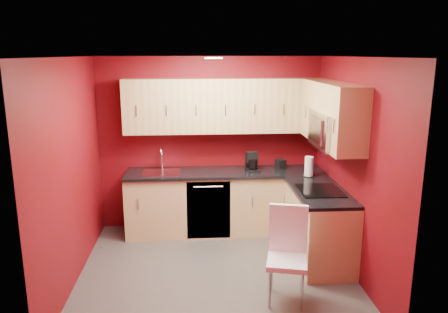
{
  "coord_description": "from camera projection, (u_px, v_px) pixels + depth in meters",
  "views": [
    {
      "loc": [
        -0.25,
        -4.75,
        2.54
      ],
      "look_at": [
        0.14,
        0.55,
        1.28
      ],
      "focal_mm": 35.0,
      "sensor_mm": 36.0,
      "label": 1
    }
  ],
  "objects": [
    {
      "name": "coffee_maker",
      "position": [
        253.0,
        162.0,
        6.16
      ],
      "size": [
        0.22,
        0.25,
        0.27
      ],
      "primitive_type": null,
      "rotation": [
        0.0,
        0.0,
        0.29
      ],
      "color": "black",
      "rests_on": "countertop_back"
    },
    {
      "name": "upper_cabinets_back",
      "position": [
        225.0,
        106.0,
        6.1
      ],
      "size": [
        2.8,
        0.35,
        0.75
      ],
      "primitive_type": "cube",
      "color": "tan",
      "rests_on": "wall_back"
    },
    {
      "name": "cooktop",
      "position": [
        320.0,
        191.0,
        5.29
      ],
      "size": [
        0.5,
        0.55,
        0.01
      ],
      "primitive_type": "cube",
      "color": "black",
      "rests_on": "countertop_right"
    },
    {
      "name": "downlight",
      "position": [
        214.0,
        58.0,
        4.93
      ],
      "size": [
        0.2,
        0.2,
        0.01
      ],
      "primitive_type": "cylinder",
      "color": "white",
      "rests_on": "ceiling"
    },
    {
      "name": "base_cabinets_right",
      "position": [
        318.0,
        226.0,
        5.45
      ],
      "size": [
        0.6,
        1.3,
        0.87
      ],
      "primitive_type": "cube",
      "color": "#D7B47A",
      "rests_on": "floor"
    },
    {
      "name": "ceiling",
      "position": [
        215.0,
        57.0,
        4.64
      ],
      "size": [
        3.2,
        3.2,
        0.0
      ],
      "primitive_type": "plane",
      "rotation": [
        3.14,
        0.0,
        0.0
      ],
      "color": "white",
      "rests_on": "wall_back"
    },
    {
      "name": "wall_front",
      "position": [
        226.0,
        219.0,
        3.47
      ],
      "size": [
        3.2,
        0.0,
        3.2
      ],
      "primitive_type": "plane",
      "rotation": [
        -1.57,
        0.0,
        0.0
      ],
      "color": "maroon",
      "rests_on": "floor"
    },
    {
      "name": "wall_right",
      "position": [
        354.0,
        168.0,
        5.04
      ],
      "size": [
        0.0,
        3.0,
        3.0
      ],
      "primitive_type": "plane",
      "rotation": [
        1.57,
        0.0,
        -1.57
      ],
      "color": "maroon",
      "rests_on": "floor"
    },
    {
      "name": "countertop_right",
      "position": [
        319.0,
        192.0,
        5.33
      ],
      "size": [
        0.63,
        1.27,
        0.04
      ],
      "primitive_type": "cube",
      "color": "black",
      "rests_on": "base_cabinets_right"
    },
    {
      "name": "dining_chair",
      "position": [
        287.0,
        256.0,
        4.49
      ],
      "size": [
        0.49,
        0.5,
        1.0
      ],
      "primitive_type": null,
      "rotation": [
        0.0,
        0.0,
        -0.24
      ],
      "color": "white",
      "rests_on": "floor"
    },
    {
      "name": "wall_left",
      "position": [
        71.0,
        173.0,
        4.82
      ],
      "size": [
        0.0,
        3.0,
        3.0
      ],
      "primitive_type": "plane",
      "rotation": [
        1.57,
        0.0,
        1.57
      ],
      "color": "maroon",
      "rests_on": "floor"
    },
    {
      "name": "floor",
      "position": [
        216.0,
        271.0,
        5.22
      ],
      "size": [
        3.2,
        3.2,
        0.0
      ],
      "primitive_type": "plane",
      "color": "#464442",
      "rests_on": "ground"
    },
    {
      "name": "wall_back",
      "position": [
        210.0,
        144.0,
        6.38
      ],
      "size": [
        3.2,
        0.0,
        3.2
      ],
      "primitive_type": "plane",
      "rotation": [
        1.57,
        0.0,
        0.0
      ],
      "color": "maroon",
      "rests_on": "floor"
    },
    {
      "name": "microwave",
      "position": [
        333.0,
        130.0,
        5.13
      ],
      "size": [
        0.42,
        0.76,
        0.42
      ],
      "color": "silver",
      "rests_on": "upper_cabinets_right"
    },
    {
      "name": "paper_towel",
      "position": [
        309.0,
        167.0,
        5.89
      ],
      "size": [
        0.17,
        0.17,
        0.27
      ],
      "primitive_type": null,
      "rotation": [
        0.0,
        0.0,
        0.08
      ],
      "color": "silver",
      "rests_on": "countertop_right"
    },
    {
      "name": "upper_cabinets_right",
      "position": [
        330.0,
        108.0,
        5.31
      ],
      "size": [
        0.35,
        1.55,
        0.75
      ],
      "color": "tan",
      "rests_on": "wall_right"
    },
    {
      "name": "sink",
      "position": [
        161.0,
        170.0,
        6.12
      ],
      "size": [
        0.52,
        0.42,
        0.35
      ],
      "color": "silver",
      "rests_on": "countertop_back"
    },
    {
      "name": "dishwasher_front",
      "position": [
        209.0,
        210.0,
        6.0
      ],
      "size": [
        0.6,
        0.02,
        0.82
      ],
      "primitive_type": "cube",
      "color": "black",
      "rests_on": "base_cabinets_back"
    },
    {
      "name": "napkin_holder",
      "position": [
        280.0,
        164.0,
        6.31
      ],
      "size": [
        0.16,
        0.16,
        0.13
      ],
      "primitive_type": null,
      "rotation": [
        0.0,
        0.0,
        0.4
      ],
      "color": "black",
      "rests_on": "countertop_back"
    },
    {
      "name": "base_cabinets_back",
      "position": [
        225.0,
        203.0,
        6.29
      ],
      "size": [
        2.8,
        0.6,
        0.87
      ],
      "primitive_type": "cube",
      "color": "#D7B47A",
      "rests_on": "floor"
    },
    {
      "name": "countertop_back",
      "position": [
        225.0,
        173.0,
        6.18
      ],
      "size": [
        2.8,
        0.63,
        0.04
      ],
      "primitive_type": "cube",
      "color": "black",
      "rests_on": "base_cabinets_back"
    }
  ]
}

